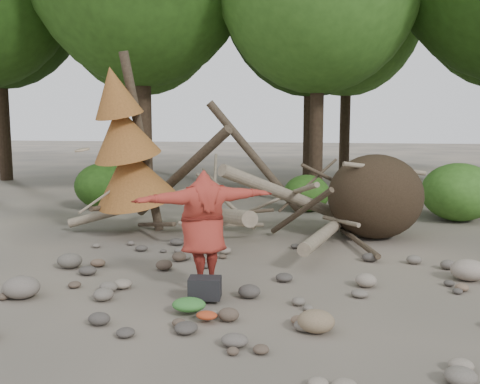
# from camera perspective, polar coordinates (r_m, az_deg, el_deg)

# --- Properties ---
(ground) EXTENTS (120.00, 120.00, 0.00)m
(ground) POSITION_cam_1_polar(r_m,az_deg,el_deg) (8.99, -1.22, -10.16)
(ground) COLOR #514C44
(ground) RESTS_ON ground
(deadfall_pile) EXTENTS (8.55, 5.24, 3.30)m
(deadfall_pile) POSITION_cam_1_polar(r_m,az_deg,el_deg) (12.74, 11.65, -0.63)
(deadfall_pile) COLOR #332619
(deadfall_pile) RESTS_ON ground
(dead_conifer) EXTENTS (2.06, 2.16, 4.35)m
(dead_conifer) POSITION_cam_1_polar(r_m,az_deg,el_deg) (12.73, -11.98, 4.60)
(dead_conifer) COLOR #4C3F30
(dead_conifer) RESTS_ON ground
(bush_left) EXTENTS (1.80, 1.80, 1.44)m
(bush_left) POSITION_cam_1_polar(r_m,az_deg,el_deg) (17.30, -14.32, 0.66)
(bush_left) COLOR #264F15
(bush_left) RESTS_ON ground
(bush_mid) EXTENTS (1.40, 1.40, 1.12)m
(bush_mid) POSITION_cam_1_polar(r_m,az_deg,el_deg) (16.35, 7.12, -0.12)
(bush_mid) COLOR #32641D
(bush_mid) RESTS_ON ground
(bush_right) EXTENTS (2.00, 2.00, 1.60)m
(bush_right) POSITION_cam_1_polar(r_m,az_deg,el_deg) (15.84, 22.30, -0.01)
(bush_right) COLOR #3E7725
(bush_right) RESTS_ON ground
(frisbee_thrower) EXTENTS (3.57, 1.78, 2.21)m
(frisbee_thrower) POSITION_cam_1_polar(r_m,az_deg,el_deg) (8.61, -3.93, -3.90)
(frisbee_thrower) COLOR maroon
(frisbee_thrower) RESTS_ON ground
(backpack) EXTENTS (0.52, 0.38, 0.32)m
(backpack) POSITION_cam_1_polar(r_m,az_deg,el_deg) (8.29, -3.76, -10.55)
(backpack) COLOR black
(backpack) RESTS_ON ground
(cloth_green) EXTENTS (0.49, 0.41, 0.18)m
(cloth_green) POSITION_cam_1_polar(r_m,az_deg,el_deg) (7.83, -5.47, -12.21)
(cloth_green) COLOR #33722D
(cloth_green) RESTS_ON ground
(cloth_orange) EXTENTS (0.29, 0.24, 0.11)m
(cloth_orange) POSITION_cam_1_polar(r_m,az_deg,el_deg) (7.52, -3.56, -13.35)
(cloth_orange) COLOR #A33A1C
(cloth_orange) RESTS_ON ground
(boulder_front_left) EXTENTS (0.58, 0.52, 0.35)m
(boulder_front_left) POSITION_cam_1_polar(r_m,az_deg,el_deg) (9.10, -22.30, -9.38)
(boulder_front_left) COLOR slate
(boulder_front_left) RESTS_ON ground
(boulder_front_right) EXTENTS (0.49, 0.44, 0.29)m
(boulder_front_right) POSITION_cam_1_polar(r_m,az_deg,el_deg) (7.24, 8.11, -13.49)
(boulder_front_right) COLOR #846E52
(boulder_front_right) RESTS_ON ground
(boulder_mid_right) EXTENTS (0.61, 0.55, 0.36)m
(boulder_mid_right) POSITION_cam_1_polar(r_m,az_deg,el_deg) (10.13, 23.21, -7.66)
(boulder_mid_right) COLOR gray
(boulder_mid_right) RESTS_ON ground
(boulder_mid_left) EXTENTS (0.47, 0.42, 0.28)m
(boulder_mid_left) POSITION_cam_1_polar(r_m,az_deg,el_deg) (10.58, -17.71, -6.99)
(boulder_mid_left) COLOR #5E584F
(boulder_mid_left) RESTS_ON ground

